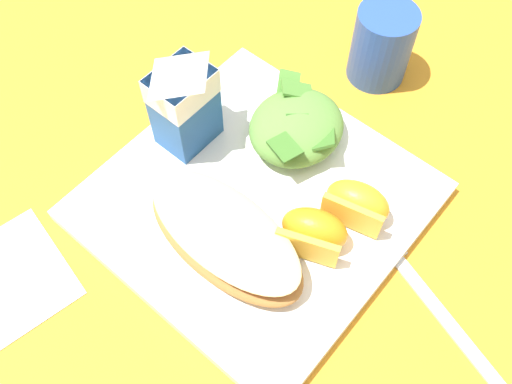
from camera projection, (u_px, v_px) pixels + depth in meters
name	position (u px, v px, depth m)	size (l,w,h in m)	color
ground	(256.00, 206.00, 0.55)	(3.00, 3.00, 0.00)	orange
white_plate	(256.00, 201.00, 0.55)	(0.28, 0.28, 0.02)	white
cheesy_pizza_bread	(225.00, 236.00, 0.50)	(0.09, 0.17, 0.04)	#A87038
green_salad_pile	(296.00, 127.00, 0.56)	(0.10, 0.10, 0.04)	#5B8E3D
milk_carton	(183.00, 98.00, 0.53)	(0.06, 0.04, 0.11)	#23569E
orange_wedge_front	(311.00, 234.00, 0.50)	(0.06, 0.07, 0.04)	orange
orange_wedge_middle	(357.00, 204.00, 0.51)	(0.05, 0.07, 0.04)	orange
paper_napkin	(3.00, 283.00, 0.51)	(0.11, 0.11, 0.00)	white
metal_fork	(427.00, 296.00, 0.50)	(0.08, 0.18, 0.01)	silver
drinking_blue_cup	(382.00, 45.00, 0.61)	(0.07, 0.07, 0.09)	#284CA3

